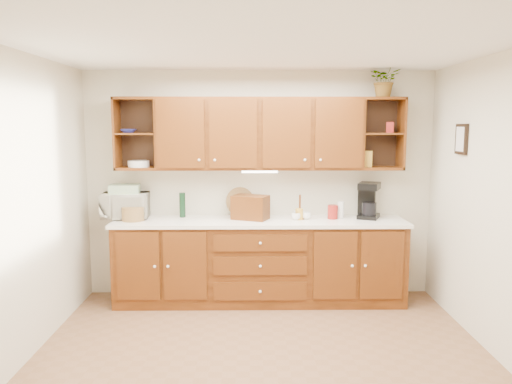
{
  "coord_description": "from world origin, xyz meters",
  "views": [
    {
      "loc": [
        -0.1,
        -4.01,
        2.0
      ],
      "look_at": [
        -0.04,
        1.15,
        1.29
      ],
      "focal_mm": 35.0,
      "sensor_mm": 36.0,
      "label": 1
    }
  ],
  "objects_px": {
    "bread_box": "(250,207)",
    "potted_plant": "(385,80)",
    "coffee_maker": "(368,201)",
    "microwave": "(125,206)"
  },
  "relations": [
    {
      "from": "microwave",
      "to": "potted_plant",
      "type": "distance_m",
      "value": 3.21
    },
    {
      "from": "coffee_maker",
      "to": "microwave",
      "type": "bearing_deg",
      "value": -156.71
    },
    {
      "from": "potted_plant",
      "to": "coffee_maker",
      "type": "bearing_deg",
      "value": 176.68
    },
    {
      "from": "bread_box",
      "to": "potted_plant",
      "type": "distance_m",
      "value": 2.04
    },
    {
      "from": "bread_box",
      "to": "microwave",
      "type": "bearing_deg",
      "value": -160.91
    },
    {
      "from": "microwave",
      "to": "bread_box",
      "type": "relative_size",
      "value": 1.34
    },
    {
      "from": "coffee_maker",
      "to": "potted_plant",
      "type": "relative_size",
      "value": 1.1
    },
    {
      "from": "bread_box",
      "to": "potted_plant",
      "type": "height_order",
      "value": "potted_plant"
    },
    {
      "from": "coffee_maker",
      "to": "potted_plant",
      "type": "xyz_separation_m",
      "value": [
        0.14,
        -0.01,
        1.34
      ]
    },
    {
      "from": "microwave",
      "to": "coffee_maker",
      "type": "relative_size",
      "value": 1.27
    }
  ]
}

